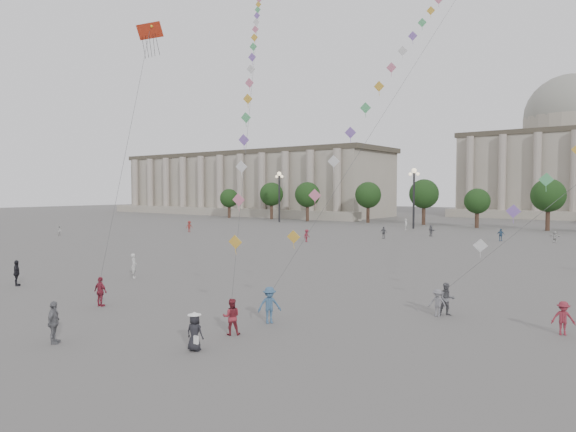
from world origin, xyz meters
The scene contains 26 objects.
ground centered at (0.00, 0.00, 0.00)m, with size 360.00×360.00×0.00m, color #5E5B58.
hall_west centered at (-75.00, 93.89, 8.43)m, with size 84.00×26.22×17.20m.
hall_central centered at (0.00, 129.22, 14.23)m, with size 48.30×34.30×35.50m.
tree_row centered at (0.00, 78.00, 5.39)m, with size 137.12×5.12×8.00m.
lamp_post_far_west centered at (-45.00, 70.00, 7.35)m, with size 2.00×0.90×10.65m.
lamp_post_mid_west centered at (-15.00, 70.00, 7.35)m, with size 2.00×0.90×10.65m.
person_crowd_0 centered at (3.10, 56.68, 0.83)m, with size 0.98×0.41×1.67m, color #355578.
person_crowd_1 centered at (-51.65, 25.18, 0.75)m, with size 0.73×0.57×1.50m, color beige.
person_crowd_2 centered at (-41.09, 41.26, 0.91)m, with size 1.17×0.67×1.82m, color maroon.
person_crowd_4 centered at (9.25, 58.99, 0.74)m, with size 1.37×0.44×1.48m, color beige.
person_crowd_6 centered at (11.39, 11.75, 0.75)m, with size 0.97×0.56×1.50m, color slate.
person_crowd_8 centered at (17.50, 11.86, 0.81)m, with size 1.05×0.60×1.62m, color maroon.
person_crowd_10 centered at (-14.94, 66.74, 0.95)m, with size 0.69×0.45×1.90m, color beige.
person_crowd_12 centered at (-6.94, 57.64, 0.84)m, with size 1.56×0.50×1.68m, color slate.
person_crowd_13 centered at (-12.11, 9.29, 0.96)m, with size 0.70×0.46×1.92m, color beige.
person_crowd_16 centered at (-11.06, 50.42, 0.84)m, with size 0.99×0.41×1.69m, color slate.
person_crowd_17 centered at (-17.01, 40.00, 0.83)m, with size 1.07×0.62×1.66m, color maroon.
tourist_0 centered at (-5.47, 2.06, 0.88)m, with size 1.03×0.43×1.76m, color maroon.
tourist_1 centered at (-16.05, 2.17, 0.93)m, with size 1.09×0.45×1.86m, color black.
tourist_3 centered at (-0.60, -3.45, 0.96)m, with size 1.13×0.47×1.92m, color slate.
kite_flyer_0 centered at (4.82, 2.39, 0.87)m, with size 0.85×0.66×1.74m, color maroon.
kite_flyer_1 centered at (4.95, 5.12, 0.95)m, with size 1.23×0.71×1.90m, color #355778.
kite_flyer_2 centered at (11.72, 12.27, 0.90)m, with size 0.88×0.68×1.81m, color #5B5B5F.
hat_person centered at (5.23, -0.35, 0.85)m, with size 0.87×0.67×1.69m.
dragon_kite centered at (-9.94, 9.40, 17.86)m, with size 3.40×4.18×19.19m.
kite_train_west centered at (-13.30, 25.29, 22.24)m, with size 33.98×42.23×67.31m.
Camera 1 is at (21.53, -15.30, 6.95)m, focal length 32.00 mm.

